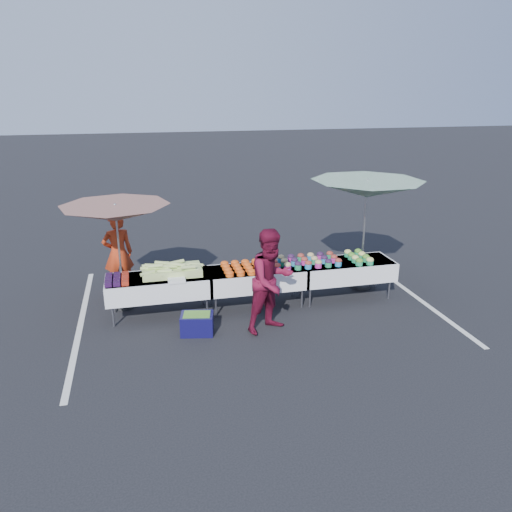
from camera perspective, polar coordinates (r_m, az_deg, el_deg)
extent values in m
plane|color=black|center=(9.60, 0.00, -5.66)|extent=(80.00, 80.00, 0.00)
cube|color=silver|center=(9.45, -19.38, -7.19)|extent=(0.10, 5.00, 0.00)
cube|color=silver|center=(10.74, 16.88, -3.77)|extent=(0.10, 5.00, 0.00)
cube|color=white|center=(9.10, -11.10, -2.45)|extent=(1.80, 0.75, 0.04)
cube|color=white|center=(9.16, -11.04, -3.39)|extent=(1.86, 0.81, 0.36)
cylinder|color=slate|center=(9.05, -16.01, -6.66)|extent=(0.04, 0.04, 0.39)
cylinder|color=slate|center=(9.59, -15.90, -5.18)|extent=(0.04, 0.04, 0.39)
cylinder|color=slate|center=(9.09, -5.61, -5.85)|extent=(0.04, 0.04, 0.39)
cylinder|color=slate|center=(9.63, -6.11, -4.43)|extent=(0.04, 0.04, 0.39)
cube|color=white|center=(9.32, 0.00, -1.57)|extent=(1.80, 0.75, 0.04)
cube|color=white|center=(9.38, 0.00, -2.49)|extent=(1.86, 0.81, 0.36)
cylinder|color=slate|center=(9.11, -4.61, -5.77)|extent=(0.04, 0.04, 0.39)
cylinder|color=slate|center=(9.65, -5.17, -4.35)|extent=(0.04, 0.04, 0.39)
cylinder|color=slate|center=(9.47, 5.26, -4.81)|extent=(0.04, 0.04, 0.39)
cylinder|color=slate|center=(9.99, 4.19, -3.50)|extent=(0.04, 0.04, 0.39)
cube|color=white|center=(9.87, 10.22, -0.71)|extent=(1.80, 0.75, 0.04)
cube|color=white|center=(9.93, 10.16, -1.58)|extent=(1.86, 0.81, 0.36)
cylinder|color=slate|center=(9.52, 6.18, -4.71)|extent=(0.04, 0.04, 0.39)
cylinder|color=slate|center=(10.03, 5.07, -3.41)|extent=(0.04, 0.04, 0.39)
cylinder|color=slate|center=(10.16, 14.96, -3.72)|extent=(0.04, 0.04, 0.39)
cylinder|color=slate|center=(10.64, 13.49, -2.56)|extent=(0.04, 0.04, 0.39)
cube|color=black|center=(8.85, -16.54, -3.11)|extent=(0.12, 0.12, 0.08)
cube|color=black|center=(8.98, -16.51, -2.79)|extent=(0.12, 0.12, 0.08)
cube|color=black|center=(9.11, -16.47, -2.47)|extent=(0.12, 0.12, 0.08)
cube|color=black|center=(9.24, -16.44, -2.17)|extent=(0.12, 0.12, 0.08)
cube|color=black|center=(8.84, -15.64, -3.05)|extent=(0.12, 0.12, 0.08)
cube|color=black|center=(8.97, -15.61, -2.73)|extent=(0.12, 0.12, 0.08)
cube|color=black|center=(9.10, -15.59, -2.41)|extent=(0.12, 0.12, 0.08)
cube|color=black|center=(9.23, -15.57, -2.11)|extent=(0.12, 0.12, 0.08)
cube|color=maroon|center=(8.83, -14.73, -2.98)|extent=(0.12, 0.12, 0.08)
cube|color=maroon|center=(8.96, -14.72, -2.66)|extent=(0.12, 0.12, 0.08)
cube|color=maroon|center=(9.09, -14.71, -2.35)|extent=(0.12, 0.12, 0.08)
cube|color=maroon|center=(9.22, -14.71, -2.04)|extent=(0.12, 0.12, 0.08)
cube|color=#BDD86E|center=(9.13, -9.59, -1.70)|extent=(1.05, 0.55, 0.14)
cylinder|color=#BDD86E|center=(9.28, -7.80, -1.03)|extent=(0.27, 0.09, 0.10)
cylinder|color=#BDD86E|center=(9.12, -12.02, -1.17)|extent=(0.27, 0.14, 0.07)
cylinder|color=#BDD86E|center=(8.98, -8.87, -0.99)|extent=(0.27, 0.14, 0.09)
cylinder|color=#BDD86E|center=(9.13, -12.28, -1.54)|extent=(0.27, 0.15, 0.10)
cylinder|color=#BDD86E|center=(9.03, -10.71, -1.35)|extent=(0.27, 0.15, 0.08)
cylinder|color=#BDD86E|center=(9.12, -9.88, -0.91)|extent=(0.27, 0.10, 0.10)
cylinder|color=#BDD86E|center=(9.00, -9.83, -1.18)|extent=(0.27, 0.07, 0.08)
cylinder|color=#BDD86E|center=(8.92, -10.36, -1.71)|extent=(0.27, 0.14, 0.09)
cylinder|color=#BDD86E|center=(9.27, -10.70, -0.78)|extent=(0.27, 0.12, 0.08)
cylinder|color=#BDD86E|center=(9.23, -6.83, -1.00)|extent=(0.27, 0.16, 0.08)
cylinder|color=#BDD86E|center=(9.05, -11.58, -1.32)|extent=(0.27, 0.11, 0.07)
cylinder|color=#BDD86E|center=(8.89, -10.04, -2.04)|extent=(0.27, 0.10, 0.07)
cylinder|color=#BDD86E|center=(9.23, -9.02, -0.69)|extent=(0.27, 0.12, 0.08)
cylinder|color=#BDD86E|center=(8.88, -12.29, -1.93)|extent=(0.27, 0.15, 0.08)
cylinder|color=#BDD86E|center=(9.11, -11.79, -1.07)|extent=(0.27, 0.10, 0.08)
cylinder|color=#BDD86E|center=(9.06, -8.28, -1.22)|extent=(0.27, 0.16, 0.10)
cylinder|color=#BDD86E|center=(9.00, -11.38, -1.12)|extent=(0.27, 0.12, 0.09)
cylinder|color=#BDD86E|center=(8.88, -7.77, -1.29)|extent=(0.27, 0.09, 0.07)
cylinder|color=#BDD86E|center=(8.94, -7.37, -1.60)|extent=(0.27, 0.10, 0.09)
cube|color=white|center=(8.82, -9.08, -2.72)|extent=(0.30, 0.25, 0.05)
cylinder|color=orange|center=(8.94, -3.01, -2.19)|extent=(0.15, 0.15, 0.05)
ellipsoid|color=#C5360B|center=(8.93, -3.02, -1.95)|extent=(0.15, 0.15, 0.08)
cylinder|color=orange|center=(9.11, -3.22, -1.79)|extent=(0.15, 0.15, 0.05)
ellipsoid|color=#C5360B|center=(9.10, -3.23, -1.56)|extent=(0.15, 0.15, 0.08)
cylinder|color=orange|center=(9.28, -3.42, -1.42)|extent=(0.15, 0.15, 0.05)
ellipsoid|color=#C5360B|center=(9.26, -3.43, -1.18)|extent=(0.15, 0.15, 0.08)
cylinder|color=orange|center=(9.44, -3.62, -1.05)|extent=(0.15, 0.15, 0.05)
ellipsoid|color=#C5360B|center=(9.43, -3.62, -0.82)|extent=(0.15, 0.15, 0.08)
cylinder|color=orange|center=(8.98, -1.76, -2.08)|extent=(0.15, 0.15, 0.05)
ellipsoid|color=#C5360B|center=(8.97, -1.76, -1.84)|extent=(0.15, 0.15, 0.08)
cylinder|color=orange|center=(9.14, -1.99, -1.69)|extent=(0.15, 0.15, 0.05)
ellipsoid|color=#C5360B|center=(9.13, -1.99, -1.46)|extent=(0.15, 0.15, 0.08)
cylinder|color=orange|center=(9.31, -2.21, -1.32)|extent=(0.15, 0.15, 0.05)
ellipsoid|color=#C5360B|center=(9.30, -2.21, -1.09)|extent=(0.15, 0.15, 0.08)
cylinder|color=orange|center=(9.48, -2.42, -0.96)|extent=(0.15, 0.15, 0.05)
ellipsoid|color=#C5360B|center=(9.46, -2.43, -0.73)|extent=(0.15, 0.15, 0.08)
cylinder|color=orange|center=(9.02, -0.51, -1.98)|extent=(0.15, 0.15, 0.05)
ellipsoid|color=#C5360B|center=(9.00, -0.51, -1.74)|extent=(0.15, 0.15, 0.08)
cylinder|color=orange|center=(9.18, -0.77, -1.59)|extent=(0.15, 0.15, 0.05)
ellipsoid|color=#C5360B|center=(9.17, -0.77, -1.36)|extent=(0.15, 0.15, 0.08)
cylinder|color=orange|center=(9.35, -1.01, -1.22)|extent=(0.15, 0.15, 0.05)
ellipsoid|color=#C5360B|center=(9.33, -1.01, -0.99)|extent=(0.15, 0.15, 0.08)
cylinder|color=orange|center=(9.51, -1.24, -0.86)|extent=(0.15, 0.15, 0.05)
ellipsoid|color=#C5360B|center=(9.50, -1.24, -0.64)|extent=(0.15, 0.15, 0.08)
cylinder|color=orange|center=(9.06, 0.72, -1.88)|extent=(0.15, 0.15, 0.05)
ellipsoid|color=#C5360B|center=(9.05, 0.72, -1.64)|extent=(0.15, 0.15, 0.08)
cylinder|color=orange|center=(9.23, 0.45, -1.49)|extent=(0.15, 0.15, 0.05)
ellipsoid|color=#C5360B|center=(9.21, 0.45, -1.26)|extent=(0.15, 0.15, 0.08)
cylinder|color=orange|center=(9.39, 0.18, -1.13)|extent=(0.15, 0.15, 0.05)
ellipsoid|color=#C5360B|center=(9.38, 0.18, -0.90)|extent=(0.15, 0.15, 0.08)
cylinder|color=orange|center=(9.56, -0.07, -0.77)|extent=(0.15, 0.15, 0.05)
ellipsoid|color=#C5360B|center=(9.54, -0.07, -0.54)|extent=(0.15, 0.15, 0.08)
cylinder|color=orange|center=(9.11, 1.94, -1.77)|extent=(0.15, 0.15, 0.05)
ellipsoid|color=#C5360B|center=(9.10, 1.94, -1.54)|extent=(0.15, 0.15, 0.08)
cylinder|color=orange|center=(9.27, 1.65, -1.39)|extent=(0.15, 0.15, 0.05)
ellipsoid|color=#C5360B|center=(9.26, 1.65, -1.16)|extent=(0.15, 0.15, 0.08)
cylinder|color=orange|center=(9.44, 1.36, -1.03)|extent=(0.15, 0.15, 0.05)
ellipsoid|color=#C5360B|center=(9.42, 1.37, -0.80)|extent=(0.15, 0.15, 0.08)
cylinder|color=orange|center=(9.60, 1.09, -0.68)|extent=(0.15, 0.15, 0.05)
ellipsoid|color=#C5360B|center=(9.59, 1.09, -0.45)|extent=(0.15, 0.15, 0.08)
cylinder|color=#2A85C5|center=(9.18, 2.44, -1.45)|extent=(0.13, 0.13, 0.10)
ellipsoid|color=maroon|center=(9.16, 2.45, -1.10)|extent=(0.14, 0.14, 0.10)
cylinder|color=#C12990|center=(9.38, 2.08, -1.00)|extent=(0.13, 0.13, 0.10)
ellipsoid|color=maroon|center=(9.36, 2.08, -0.65)|extent=(0.14, 0.14, 0.10)
cylinder|color=#238E59|center=(9.58, 1.73, -0.57)|extent=(0.13, 0.13, 0.10)
ellipsoid|color=maroon|center=(9.56, 1.73, -0.23)|extent=(0.14, 0.14, 0.10)
cylinder|color=#C12990|center=(9.24, 3.64, -1.35)|extent=(0.13, 0.13, 0.10)
ellipsoid|color=#9C774C|center=(9.22, 3.65, -1.00)|extent=(0.14, 0.14, 0.10)
cylinder|color=#238E59|center=(9.43, 3.25, -0.90)|extent=(0.13, 0.13, 0.10)
ellipsoid|color=#9C774C|center=(9.41, 3.26, -0.56)|extent=(0.14, 0.14, 0.10)
cylinder|color=#2A85C5|center=(9.63, 2.88, -0.48)|extent=(0.13, 0.13, 0.10)
ellipsoid|color=#9C774C|center=(9.61, 2.89, -0.14)|extent=(0.14, 0.14, 0.10)
cylinder|color=#238E59|center=(9.29, 4.82, -1.25)|extent=(0.13, 0.13, 0.10)
ellipsoid|color=black|center=(9.27, 4.83, -0.90)|extent=(0.14, 0.14, 0.10)
cylinder|color=#2A85C5|center=(9.49, 4.41, -0.81)|extent=(0.13, 0.13, 0.10)
ellipsoid|color=black|center=(9.47, 4.42, -0.46)|extent=(0.14, 0.14, 0.10)
cylinder|color=#C12990|center=(9.69, 4.02, -0.38)|extent=(0.13, 0.13, 0.10)
ellipsoid|color=black|center=(9.67, 4.02, -0.05)|extent=(0.14, 0.14, 0.10)
cylinder|color=#2A85C5|center=(9.36, 5.98, -1.15)|extent=(0.13, 0.13, 0.10)
ellipsoid|color=maroon|center=(9.34, 6.00, -0.80)|extent=(0.14, 0.14, 0.10)
cylinder|color=#C12990|center=(9.55, 5.55, -0.71)|extent=(0.13, 0.13, 0.10)
ellipsoid|color=maroon|center=(9.53, 5.56, -0.37)|extent=(0.14, 0.14, 0.10)
cylinder|color=#238E59|center=(9.75, 5.14, -0.29)|extent=(0.13, 0.13, 0.10)
ellipsoid|color=maroon|center=(9.73, 5.15, 0.04)|extent=(0.14, 0.14, 0.10)
cylinder|color=#C12990|center=(9.42, 7.13, -1.05)|extent=(0.13, 0.13, 0.10)
ellipsoid|color=#9C774C|center=(9.40, 7.15, -0.70)|extent=(0.14, 0.14, 0.10)
cylinder|color=#238E59|center=(9.62, 6.68, -0.62)|extent=(0.13, 0.13, 0.10)
ellipsoid|color=#9C774C|center=(9.60, 6.69, -0.28)|extent=(0.14, 0.14, 0.10)
cylinder|color=#2A85C5|center=(9.81, 6.25, -0.21)|extent=(0.13, 0.13, 0.10)
ellipsoid|color=#9C774C|center=(9.79, 6.26, 0.13)|extent=(0.14, 0.14, 0.10)
cylinder|color=#238E59|center=(9.49, 8.27, -0.95)|extent=(0.13, 0.13, 0.10)
ellipsoid|color=black|center=(9.47, 8.28, -0.61)|extent=(0.14, 0.14, 0.10)
cylinder|color=#2A85C5|center=(9.68, 7.79, -0.53)|extent=(0.13, 0.13, 0.10)
ellipsoid|color=black|center=(9.66, 7.81, -0.19)|extent=(0.14, 0.14, 0.10)
cylinder|color=#C12990|center=(9.88, 7.34, -0.12)|extent=(0.13, 0.13, 0.10)
ellipsoid|color=black|center=(9.86, 7.36, 0.21)|extent=(0.14, 0.14, 0.10)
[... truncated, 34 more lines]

